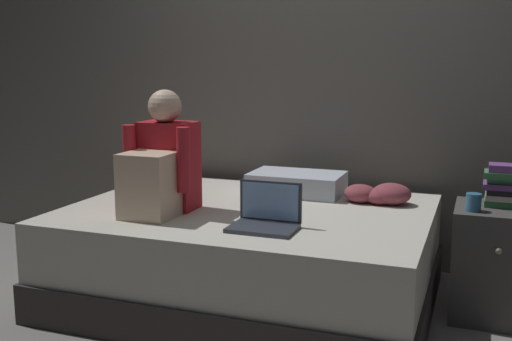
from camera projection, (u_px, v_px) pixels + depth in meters
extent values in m
plane|color=gray|center=(265.00, 324.00, 3.15)|extent=(8.00, 8.00, 0.00)
cube|color=slate|center=(326.00, 59.00, 4.02)|extent=(5.60, 0.10, 2.70)
cube|color=#332D2B|center=(249.00, 281.00, 3.48)|extent=(2.00, 1.50, 0.21)
cube|color=beige|center=(249.00, 235.00, 3.43)|extent=(1.96, 1.46, 0.32)
cube|color=#474442|center=(496.00, 263.00, 3.20)|extent=(0.44, 0.44, 0.59)
sphere|color=gray|center=(499.00, 251.00, 2.98)|extent=(0.04, 0.04, 0.04)
cube|color=#B21E28|center=(169.00, 165.00, 3.35)|extent=(0.30, 0.20, 0.48)
sphere|color=beige|center=(165.00, 106.00, 3.27)|extent=(0.18, 0.18, 0.18)
cube|color=beige|center=(149.00, 185.00, 3.16)|extent=(0.26, 0.24, 0.34)
cylinder|color=#B21E28|center=(130.00, 157.00, 3.27)|extent=(0.07, 0.07, 0.34)
cylinder|color=#B21E28|center=(183.00, 160.00, 3.16)|extent=(0.07, 0.07, 0.34)
cube|color=#333842|center=(263.00, 228.00, 2.94)|extent=(0.32, 0.22, 0.02)
cube|color=#333842|center=(270.00, 201.00, 3.03)|extent=(0.32, 0.01, 0.20)
cube|color=#8CB2EA|center=(270.00, 201.00, 3.02)|extent=(0.29, 0.00, 0.18)
cube|color=silver|center=(297.00, 183.00, 3.76)|extent=(0.56, 0.36, 0.13)
cube|color=#387042|center=(504.00, 203.00, 3.19)|extent=(0.19, 0.16, 0.03)
cube|color=beige|center=(504.00, 197.00, 3.18)|extent=(0.18, 0.14, 0.03)
cube|color=black|center=(508.00, 192.00, 3.16)|extent=(0.20, 0.12, 0.03)
cube|color=#703D84|center=(505.00, 186.00, 3.17)|extent=(0.22, 0.16, 0.03)
cube|color=#387042|center=(505.00, 180.00, 3.18)|extent=(0.17, 0.15, 0.03)
cube|color=#387042|center=(506.00, 175.00, 3.15)|extent=(0.22, 0.15, 0.03)
cube|color=#703D84|center=(509.00, 168.00, 3.14)|extent=(0.20, 0.12, 0.04)
cylinder|color=teal|center=(473.00, 202.00, 3.08)|extent=(0.08, 0.08, 0.09)
ellipsoid|color=#8E3D47|center=(361.00, 193.00, 3.53)|extent=(0.19, 0.16, 0.11)
ellipsoid|color=#8E3D47|center=(391.00, 194.00, 3.47)|extent=(0.22, 0.19, 0.12)
ellipsoid|color=#8E3D47|center=(379.00, 196.00, 3.48)|extent=(0.16, 0.14, 0.09)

